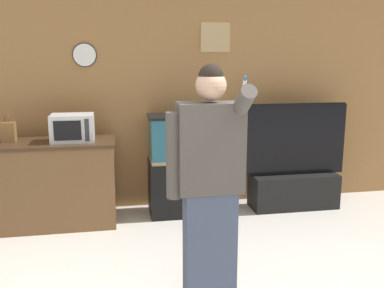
{
  "coord_description": "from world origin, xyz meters",
  "views": [
    {
      "loc": [
        -0.56,
        -2.23,
        1.85
      ],
      "look_at": [
        0.14,
        1.61,
        1.05
      ],
      "focal_mm": 40.0,
      "sensor_mm": 36.0,
      "label": 1
    }
  ],
  "objects_px": {
    "aquarium_on_stand": "(184,165)",
    "counter_island": "(53,183)",
    "microwave": "(73,128)",
    "knife_block": "(9,132)",
    "person_standing": "(209,184)",
    "tv_on_stand": "(294,178)"
  },
  "relations": [
    {
      "from": "counter_island",
      "to": "knife_block",
      "type": "xyz_separation_m",
      "value": [
        -0.43,
        0.06,
        0.58
      ]
    },
    {
      "from": "aquarium_on_stand",
      "to": "person_standing",
      "type": "distance_m",
      "value": 1.95
    },
    {
      "from": "microwave",
      "to": "person_standing",
      "type": "relative_size",
      "value": 0.25
    },
    {
      "from": "counter_island",
      "to": "knife_block",
      "type": "bearing_deg",
      "value": 172.49
    },
    {
      "from": "microwave",
      "to": "aquarium_on_stand",
      "type": "distance_m",
      "value": 1.34
    },
    {
      "from": "knife_block",
      "to": "aquarium_on_stand",
      "type": "height_order",
      "value": "knife_block"
    },
    {
      "from": "person_standing",
      "to": "microwave",
      "type": "bearing_deg",
      "value": 121.99
    },
    {
      "from": "tv_on_stand",
      "to": "person_standing",
      "type": "height_order",
      "value": "person_standing"
    },
    {
      "from": "knife_block",
      "to": "tv_on_stand",
      "type": "xyz_separation_m",
      "value": [
        3.29,
        -0.01,
        -0.68
      ]
    },
    {
      "from": "aquarium_on_stand",
      "to": "counter_island",
      "type": "bearing_deg",
      "value": -176.23
    },
    {
      "from": "tv_on_stand",
      "to": "person_standing",
      "type": "distance_m",
      "value": 2.46
    },
    {
      "from": "counter_island",
      "to": "microwave",
      "type": "bearing_deg",
      "value": -7.1
    },
    {
      "from": "knife_block",
      "to": "person_standing",
      "type": "xyz_separation_m",
      "value": [
        1.79,
        -1.87,
        -0.12
      ]
    },
    {
      "from": "knife_block",
      "to": "tv_on_stand",
      "type": "height_order",
      "value": "tv_on_stand"
    },
    {
      "from": "counter_island",
      "to": "microwave",
      "type": "xyz_separation_m",
      "value": [
        0.24,
        -0.03,
        0.62
      ]
    },
    {
      "from": "aquarium_on_stand",
      "to": "tv_on_stand",
      "type": "xyz_separation_m",
      "value": [
        1.37,
        -0.05,
        -0.22
      ]
    },
    {
      "from": "counter_island",
      "to": "person_standing",
      "type": "xyz_separation_m",
      "value": [
        1.36,
        -1.82,
        0.46
      ]
    },
    {
      "from": "tv_on_stand",
      "to": "counter_island",
      "type": "bearing_deg",
      "value": -178.98
    },
    {
      "from": "microwave",
      "to": "knife_block",
      "type": "distance_m",
      "value": 0.68
    },
    {
      "from": "counter_island",
      "to": "microwave",
      "type": "distance_m",
      "value": 0.67
    },
    {
      "from": "tv_on_stand",
      "to": "person_standing",
      "type": "xyz_separation_m",
      "value": [
        -1.5,
        -1.87,
        0.56
      ]
    },
    {
      "from": "microwave",
      "to": "knife_block",
      "type": "xyz_separation_m",
      "value": [
        -0.67,
        0.09,
        -0.03
      ]
    }
  ]
}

